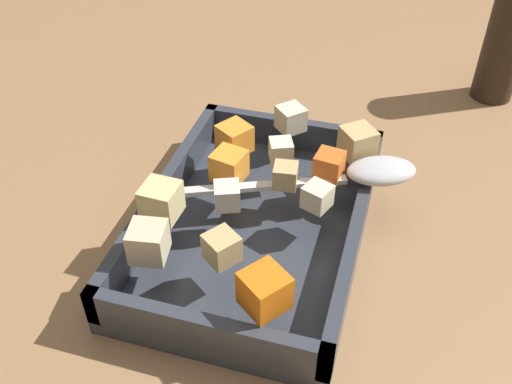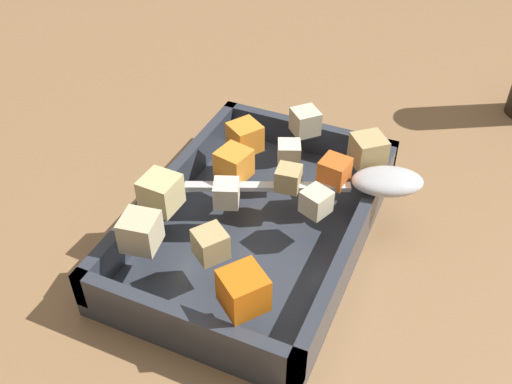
{
  "view_description": "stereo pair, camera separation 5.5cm",
  "coord_description": "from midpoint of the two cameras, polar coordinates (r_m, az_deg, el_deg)",
  "views": [
    {
      "loc": [
        0.42,
        0.14,
        0.42
      ],
      "look_at": [
        0.01,
        0.02,
        0.06
      ],
      "focal_mm": 40.59,
      "sensor_mm": 36.0,
      "label": 1
    },
    {
      "loc": [
        0.4,
        0.19,
        0.42
      ],
      "look_at": [
        0.01,
        0.02,
        0.06
      ],
      "focal_mm": 40.59,
      "sensor_mm": 36.0,
      "label": 2
    }
  ],
  "objects": [
    {
      "name": "ground_plane",
      "position": [
        0.61,
        -3.76,
        -3.39
      ],
      "size": [
        4.0,
        4.0,
        0.0
      ],
      "primitive_type": "plane",
      "color": "#936D47"
    },
    {
      "name": "baking_dish",
      "position": [
        0.58,
        -2.71,
        -3.56
      ],
      "size": [
        0.31,
        0.21,
        0.05
      ],
      "color": "#333842",
      "rests_on": "ground_plane"
    },
    {
      "name": "carrot_chunk_heap_side",
      "position": [
        0.58,
        -5.41,
        2.49
      ],
      "size": [
        0.04,
        0.04,
        0.03
      ],
      "primitive_type": "cube",
      "rotation": [
        0.0,
        0.0,
        6.07
      ],
      "color": "orange",
      "rests_on": "baking_dish"
    },
    {
      "name": "carrot_chunk_back_center",
      "position": [
        0.58,
        4.53,
        2.54
      ],
      "size": [
        0.03,
        0.03,
        0.03
      ],
      "primitive_type": "cube",
      "rotation": [
        0.0,
        0.0,
        1.43
      ],
      "color": "orange",
      "rests_on": "baking_dish"
    },
    {
      "name": "carrot_chunk_under_handle",
      "position": [
        0.62,
        -4.7,
        5.21
      ],
      "size": [
        0.04,
        0.04,
        0.03
      ],
      "primitive_type": "cube",
      "rotation": [
        0.0,
        0.0,
        5.71
      ],
      "color": "orange",
      "rests_on": "baking_dish"
    },
    {
      "name": "carrot_chunk_mid_right",
      "position": [
        0.46,
        -2.65,
        -9.86
      ],
      "size": [
        0.05,
        0.05,
        0.03
      ],
      "primitive_type": "cube",
      "rotation": [
        0.0,
        0.0,
        4.06
      ],
      "color": "orange",
      "rests_on": "baking_dish"
    },
    {
      "name": "potato_chunk_heap_top",
      "position": [
        0.5,
        -6.6,
        -5.63
      ],
      "size": [
        0.04,
        0.04,
        0.03
      ],
      "primitive_type": "cube",
      "rotation": [
        0.0,
        0.0,
        0.95
      ],
      "color": "tan",
      "rests_on": "baking_dish"
    },
    {
      "name": "potato_chunk_corner_se",
      "position": [
        0.61,
        7.47,
        4.78
      ],
      "size": [
        0.04,
        0.04,
        0.03
      ],
      "primitive_type": "cube",
      "rotation": [
        0.0,
        0.0,
        0.71
      ],
      "color": "tan",
      "rests_on": "baking_dish"
    },
    {
      "name": "potato_chunk_mid_left",
      "position": [
        0.51,
        -13.66,
        -4.94
      ],
      "size": [
        0.04,
        0.04,
        0.03
      ],
      "primitive_type": "cube",
      "rotation": [
        0.0,
        0.0,
        3.31
      ],
      "color": "beige",
      "rests_on": "baking_dish"
    },
    {
      "name": "potato_chunk_near_left",
      "position": [
        0.57,
        0.15,
        1.51
      ],
      "size": [
        0.03,
        0.03,
        0.02
      ],
      "primitive_type": "cube",
      "rotation": [
        0.0,
        0.0,
        4.84
      ],
      "color": "tan",
      "rests_on": "baking_dish"
    },
    {
      "name": "potato_chunk_center",
      "position": [
        0.65,
        1.01,
        7.17
      ],
      "size": [
        0.04,
        0.04,
        0.03
      ],
      "primitive_type": "cube",
      "rotation": [
        0.0,
        0.0,
        3.94
      ],
      "color": "beige",
      "rests_on": "baking_dish"
    },
    {
      "name": "potato_chunk_corner_sw",
      "position": [
        0.54,
        3.19,
        -0.57
      ],
      "size": [
        0.03,
        0.03,
        0.02
      ],
      "primitive_type": "cube",
      "rotation": [
        0.0,
        0.0,
        2.76
      ],
      "color": "beige",
      "rests_on": "baking_dish"
    },
    {
      "name": "potato_chunk_near_spoon",
      "position": [
        0.54,
        -12.22,
        -0.96
      ],
      "size": [
        0.03,
        0.03,
        0.03
      ],
      "primitive_type": "cube",
      "rotation": [
        0.0,
        0.0,
        4.67
      ],
      "color": "#E0CC89",
      "rests_on": "baking_dish"
    },
    {
      "name": "parsnip_chunk_far_right",
      "position": [
        0.55,
        -5.77,
        -0.49
      ],
      "size": [
        0.03,
        0.03,
        0.02
      ],
      "primitive_type": "cube",
      "rotation": [
        0.0,
        0.0,
        0.37
      ],
      "color": "silver",
      "rests_on": "baking_dish"
    },
    {
      "name": "parsnip_chunk_corner_ne",
      "position": [
        0.6,
        -0.15,
        3.99
      ],
      "size": [
        0.03,
        0.03,
        0.02
      ],
      "primitive_type": "cube",
      "rotation": [
        0.0,
        0.0,
        5.12
      ],
      "color": "silver",
      "rests_on": "baking_dish"
    },
    {
      "name": "serving_spoon",
      "position": [
        0.58,
        8.32,
        1.81
      ],
      "size": [
        0.12,
        0.23,
        0.02
      ],
      "rotation": [
        0.0,
        0.0,
        5.12
      ],
      "color": "silver",
      "rests_on": "baking_dish"
    },
    {
      "name": "pepper_mill",
      "position": [
        0.83,
        21.7,
        13.73
      ],
      "size": [
        0.05,
        0.05,
        0.19
      ],
      "color": "#2D2319",
      "rests_on": "ground_plane"
    }
  ]
}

